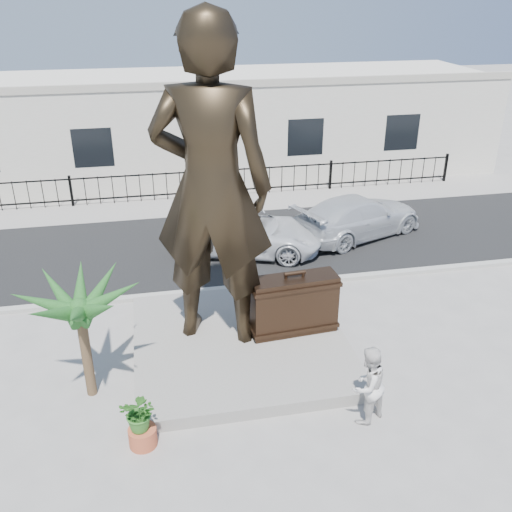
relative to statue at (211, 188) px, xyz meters
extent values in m
plane|color=#9E9991|center=(1.04, -1.94, -4.13)|extent=(100.00, 100.00, 0.00)
cube|color=black|center=(1.04, 6.06, -4.12)|extent=(40.00, 7.00, 0.01)
cube|color=#A5A399|center=(1.04, 2.56, -4.07)|extent=(40.00, 0.25, 0.12)
cube|color=#9E9991|center=(1.04, 10.06, -4.12)|extent=(40.00, 2.50, 0.02)
cube|color=gray|center=(0.54, -0.44, -3.98)|extent=(5.20, 5.20, 0.30)
cube|color=black|center=(1.04, 10.86, -3.53)|extent=(22.00, 0.10, 1.20)
cube|color=silver|center=(1.04, 15.06, -1.93)|extent=(28.00, 7.00, 4.40)
imported|color=black|center=(0.00, 0.00, 0.00)|extent=(3.25, 2.67, 7.66)
cube|color=black|center=(1.92, -0.32, -3.07)|extent=(2.20, 0.85, 1.52)
imported|color=silver|center=(2.66, -3.46, -3.25)|extent=(1.07, 1.00, 1.76)
imported|color=silver|center=(1.81, 5.20, -3.43)|extent=(5.44, 3.74, 1.38)
imported|color=silver|center=(5.91, 5.73, -3.39)|extent=(5.43, 3.80, 1.46)
imported|color=orange|center=(0.88, 9.96, -3.30)|extent=(1.15, 0.80, 1.62)
cylinder|color=#B65030|center=(-1.91, -3.30, -3.93)|extent=(0.56, 0.56, 0.40)
imported|color=#337125|center=(-1.91, -3.30, -3.33)|extent=(0.92, 0.87, 0.80)
camera|label=1|loc=(-1.40, -12.16, 4.16)|focal=40.00mm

